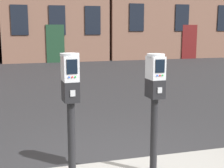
{
  "coord_description": "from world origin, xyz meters",
  "views": [
    {
      "loc": [
        -1.24,
        -3.88,
        1.98
      ],
      "look_at": [
        -0.21,
        -0.2,
        1.3
      ],
      "focal_mm": 51.68,
      "sensor_mm": 36.0,
      "label": 1
    }
  ],
  "objects": [
    {
      "name": "parking_meter_twin_adjacent",
      "position": [
        0.31,
        -0.3,
        1.19
      ],
      "size": [
        0.23,
        0.26,
        1.52
      ],
      "rotation": [
        0.0,
        0.0,
        -1.52
      ],
      "color": "black",
      "rests_on": "sidewalk_slab"
    },
    {
      "name": "parking_meter_near_kerb",
      "position": [
        -0.72,
        -0.3,
        1.21
      ],
      "size": [
        0.23,
        0.26,
        1.55
      ],
      "rotation": [
        0.0,
        0.0,
        -1.52
      ],
      "color": "black",
      "rests_on": "sidewalk_slab"
    }
  ]
}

